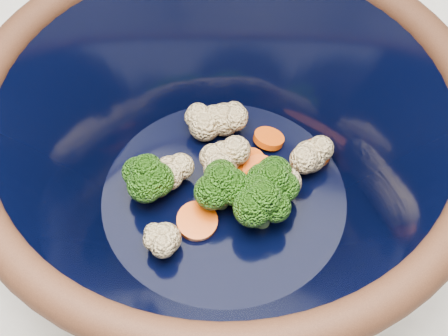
# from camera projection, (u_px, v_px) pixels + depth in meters

# --- Properties ---
(counter) EXTENTS (1.20, 1.20, 0.90)m
(counter) POSITION_uv_depth(u_px,v_px,m) (235.00, 316.00, 0.97)
(counter) COLOR beige
(counter) RESTS_ON ground
(mixing_bowl) EXTENTS (0.37, 0.37, 0.16)m
(mixing_bowl) POSITION_uv_depth(u_px,v_px,m) (224.00, 156.00, 0.47)
(mixing_bowl) COLOR black
(mixing_bowl) RESTS_ON counter
(vegetable_pile) EXTENTS (0.16, 0.15, 0.05)m
(vegetable_pile) POSITION_uv_depth(u_px,v_px,m) (226.00, 176.00, 0.50)
(vegetable_pile) COLOR #608442
(vegetable_pile) RESTS_ON mixing_bowl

